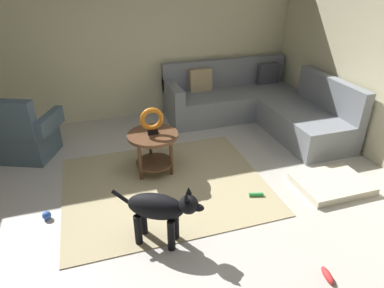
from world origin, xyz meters
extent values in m
cube|color=beige|center=(0.00, 0.00, -0.05)|extent=(6.00, 6.00, 0.10)
cube|color=beige|center=(0.00, 2.94, 1.35)|extent=(6.00, 0.12, 2.70)
cube|color=tan|center=(0.15, 0.70, 0.01)|extent=(2.30, 1.90, 0.01)
cube|color=gray|center=(1.73, 2.41, 0.21)|extent=(2.20, 0.85, 0.42)
cube|color=gray|center=(1.73, 2.76, 0.65)|extent=(2.20, 0.14, 0.46)
cube|color=gray|center=(2.41, 1.28, 0.21)|extent=(0.85, 1.40, 0.42)
cube|color=gray|center=(2.76, 1.28, 0.65)|extent=(0.14, 1.40, 0.46)
cube|color=gray|center=(0.71, 2.41, 0.53)|extent=(0.16, 0.85, 0.22)
cube|color=#4C4C56|center=(2.48, 2.61, 0.59)|extent=(0.38, 0.16, 0.39)
cube|color=tan|center=(1.23, 2.61, 0.59)|extent=(0.39, 0.18, 0.39)
cube|color=#4C6070|center=(-1.40, 1.93, 0.20)|extent=(0.79, 0.79, 0.40)
cube|color=#4C6070|center=(-1.50, 1.70, 0.64)|extent=(0.61, 0.36, 0.48)
cube|color=#4C6070|center=(-1.08, 1.79, 0.51)|extent=(0.33, 0.59, 0.22)
cylinder|color=brown|center=(0.09, 1.00, 0.52)|extent=(0.60, 0.60, 0.04)
cylinder|color=brown|center=(0.09, 1.00, 0.15)|extent=(0.45, 0.45, 0.02)
cylinder|color=brown|center=(0.09, 1.22, 0.25)|extent=(0.04, 0.04, 0.50)
cylinder|color=brown|center=(-0.09, 0.89, 0.25)|extent=(0.04, 0.04, 0.50)
cylinder|color=brown|center=(0.28, 0.89, 0.25)|extent=(0.04, 0.04, 0.50)
cube|color=black|center=(0.09, 1.00, 0.57)|extent=(0.12, 0.08, 0.05)
torus|color=orange|center=(0.09, 1.00, 0.73)|extent=(0.28, 0.06, 0.28)
cube|color=beige|center=(1.98, 0.08, 0.04)|extent=(0.80, 0.60, 0.09)
cylinder|color=black|center=(0.04, -0.18, 0.16)|extent=(0.07, 0.07, 0.32)
cylinder|color=black|center=(-0.03, -0.30, 0.16)|extent=(0.07, 0.07, 0.32)
cylinder|color=black|center=(-0.23, -0.02, 0.16)|extent=(0.07, 0.07, 0.32)
cylinder|color=black|center=(-0.30, -0.14, 0.16)|extent=(0.07, 0.07, 0.32)
ellipsoid|color=black|center=(-0.13, -0.16, 0.40)|extent=(0.56, 0.45, 0.24)
sphere|color=black|center=(0.13, -0.31, 0.48)|extent=(0.17, 0.17, 0.17)
ellipsoid|color=black|center=(0.20, -0.35, 0.46)|extent=(0.14, 0.12, 0.07)
cone|color=black|center=(0.15, -0.26, 0.59)|extent=(0.06, 0.06, 0.07)
cone|color=black|center=(0.10, -0.34, 0.59)|extent=(0.06, 0.06, 0.07)
cylinder|color=black|center=(-0.40, 0.00, 0.44)|extent=(0.19, 0.13, 0.16)
sphere|color=blue|center=(-1.13, 0.48, 0.04)|extent=(0.09, 0.09, 0.09)
cylinder|color=green|center=(1.06, 0.18, 0.03)|extent=(0.17, 0.09, 0.05)
ellipsoid|color=red|center=(1.12, -1.00, 0.03)|extent=(0.09, 0.19, 0.06)
camera|label=1|loc=(-0.54, -2.52, 2.30)|focal=31.70mm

